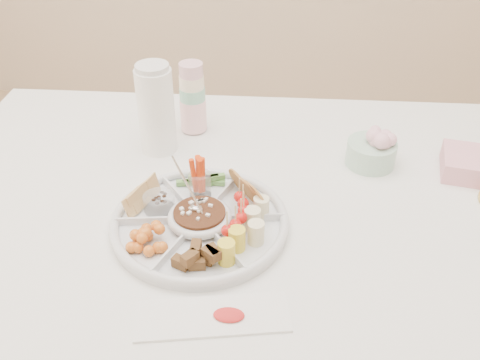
{
  "coord_description": "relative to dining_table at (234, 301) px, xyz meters",
  "views": [
    {
      "loc": [
        0.09,
        -1.02,
        1.52
      ],
      "look_at": [
        0.02,
        -0.03,
        0.82
      ],
      "focal_mm": 40.0,
      "sensor_mm": 36.0,
      "label": 1
    }
  ],
  "objects": [
    {
      "name": "dining_table",
      "position": [
        0.0,
        0.0,
        0.0
      ],
      "size": [
        1.52,
        1.02,
        0.76
      ],
      "primitive_type": "cube",
      "color": "white",
      "rests_on": "floor"
    },
    {
      "name": "party_tray",
      "position": [
        -0.06,
        -0.13,
        0.4
      ],
      "size": [
        0.42,
        0.42,
        0.04
      ],
      "primitive_type": "cylinder",
      "rotation": [
        0.0,
        0.0,
        0.12
      ],
      "color": "silver",
      "rests_on": "dining_table"
    },
    {
      "name": "bean_dip",
      "position": [
        -0.06,
        -0.13,
        0.41
      ],
      "size": [
        0.12,
        0.12,
        0.04
      ],
      "primitive_type": "cylinder",
      "rotation": [
        0.0,
        0.0,
        0.12
      ],
      "color": "#3F160B",
      "rests_on": "party_tray"
    },
    {
      "name": "tortillas",
      "position": [
        0.04,
        -0.06,
        0.42
      ],
      "size": [
        0.11,
        0.11,
        0.06
      ],
      "primitive_type": null,
      "rotation": [
        0.0,
        0.0,
        0.12
      ],
      "color": "#B8864C",
      "rests_on": "party_tray"
    },
    {
      "name": "carrot_cucumber",
      "position": [
        -0.08,
        -0.0,
        0.44
      ],
      "size": [
        0.11,
        0.11,
        0.09
      ],
      "primitive_type": null,
      "rotation": [
        0.0,
        0.0,
        0.12
      ],
      "color": "#E64011",
      "rests_on": "party_tray"
    },
    {
      "name": "pita_raisins",
      "position": [
        -0.18,
        -0.08,
        0.42
      ],
      "size": [
        0.11,
        0.11,
        0.05
      ],
      "primitive_type": null,
      "rotation": [
        0.0,
        0.0,
        0.12
      ],
      "color": "tan",
      "rests_on": "party_tray"
    },
    {
      "name": "cherries",
      "position": [
        -0.16,
        -0.21,
        0.42
      ],
      "size": [
        0.12,
        0.12,
        0.04
      ],
      "primitive_type": null,
      "rotation": [
        0.0,
        0.0,
        0.12
      ],
      "color": "#CF6A2D",
      "rests_on": "party_tray"
    },
    {
      "name": "granola_chunks",
      "position": [
        -0.05,
        -0.26,
        0.42
      ],
      "size": [
        0.1,
        0.1,
        0.04
      ],
      "primitive_type": null,
      "rotation": [
        0.0,
        0.0,
        0.12
      ],
      "color": "brown",
      "rests_on": "party_tray"
    },
    {
      "name": "banana_tomato",
      "position": [
        0.06,
        -0.18,
        0.44
      ],
      "size": [
        0.13,
        0.13,
        0.09
      ],
      "primitive_type": null,
      "rotation": [
        0.0,
        0.0,
        0.12
      ],
      "color": "#DAD16F",
      "rests_on": "party_tray"
    },
    {
      "name": "cup_stack",
      "position": [
        -0.13,
        0.29,
        0.48
      ],
      "size": [
        0.08,
        0.08,
        0.2
      ],
      "primitive_type": "cylinder",
      "rotation": [
        0.0,
        0.0,
        -0.08
      ],
      "color": "#B3C2AE",
      "rests_on": "dining_table"
    },
    {
      "name": "thermos",
      "position": [
        -0.21,
        0.18,
        0.5
      ],
      "size": [
        0.1,
        0.1,
        0.24
      ],
      "primitive_type": "cylinder",
      "rotation": [
        0.0,
        0.0,
        0.1
      ],
      "color": "white",
      "rests_on": "dining_table"
    },
    {
      "name": "flower_bowl",
      "position": [
        0.34,
        0.15,
        0.43
      ],
      "size": [
        0.14,
        0.14,
        0.09
      ],
      "primitive_type": "cylinder",
      "rotation": [
        0.0,
        0.0,
        0.13
      ],
      "color": "silver",
      "rests_on": "dining_table"
    },
    {
      "name": "napkin_stack",
      "position": [
        0.59,
        0.12,
        0.4
      ],
      "size": [
        0.18,
        0.16,
        0.05
      ],
      "primitive_type": "cube",
      "rotation": [
        0.0,
        0.0,
        -0.2
      ],
      "color": "pink",
      "rests_on": "dining_table"
    },
    {
      "name": "placemat",
      "position": [
        -0.01,
        -0.38,
        0.38
      ],
      "size": [
        0.29,
        0.14,
        0.01
      ],
      "primitive_type": "cube",
      "rotation": [
        0.0,
        0.0,
        0.16
      ],
      "color": "silver",
      "rests_on": "dining_table"
    }
  ]
}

